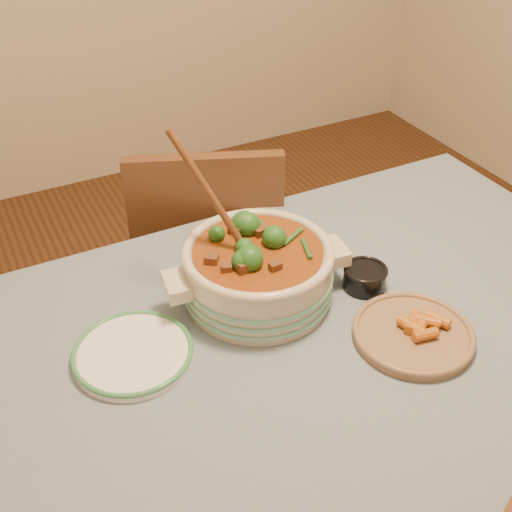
{
  "coord_description": "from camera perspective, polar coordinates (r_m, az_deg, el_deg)",
  "views": [
    {
      "loc": [
        -0.51,
        -0.78,
        1.68
      ],
      "look_at": [
        -0.0,
        0.2,
        0.87
      ],
      "focal_mm": 45.0,
      "sensor_mm": 36.0,
      "label": 1
    }
  ],
  "objects": [
    {
      "name": "dining_table",
      "position": [
        1.38,
        3.99,
        -11.14
      ],
      "size": [
        1.68,
        1.08,
        0.76
      ],
      "color": "brown",
      "rests_on": "floor"
    },
    {
      "name": "stew_casserole",
      "position": [
        1.39,
        0.14,
        -1.04
      ],
      "size": [
        0.42,
        0.36,
        0.39
      ],
      "rotation": [
        0.0,
        0.0,
        -0.13
      ],
      "color": "beige",
      "rests_on": "dining_table"
    },
    {
      "name": "white_plate",
      "position": [
        1.32,
        -10.88,
        -8.47
      ],
      "size": [
        0.3,
        0.3,
        0.02
      ],
      "rotation": [
        0.0,
        0.0,
        -0.3
      ],
      "color": "white",
      "rests_on": "dining_table"
    },
    {
      "name": "condiment_bowl",
      "position": [
        1.47,
        9.66,
        -1.79
      ],
      "size": [
        0.12,
        0.12,
        0.05
      ],
      "rotation": [
        0.0,
        0.0,
        0.28
      ],
      "color": "black",
      "rests_on": "dining_table"
    },
    {
      "name": "fried_plate",
      "position": [
        1.37,
        13.81,
        -6.6
      ],
      "size": [
        0.27,
        0.27,
        0.04
      ],
      "rotation": [
        0.0,
        0.0,
        -0.12
      ],
      "color": "#967253",
      "rests_on": "dining_table"
    },
    {
      "name": "chair_far",
      "position": [
        1.98,
        -4.24,
        0.18
      ],
      "size": [
        0.55,
        0.55,
        0.91
      ],
      "rotation": [
        0.0,
        0.0,
        2.75
      ],
      "color": "#58341B",
      "rests_on": "floor"
    }
  ]
}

